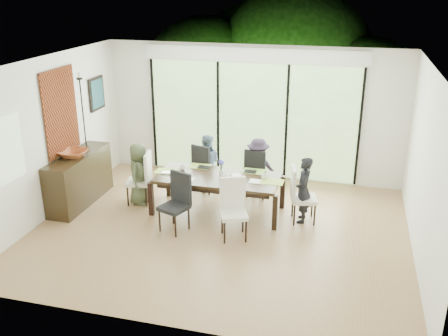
% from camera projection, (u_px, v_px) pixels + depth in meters
% --- Properties ---
extents(floor, '(6.00, 5.00, 0.01)m').
position_uv_depth(floor, '(220.00, 230.00, 8.19)').
color(floor, brown).
rests_on(floor, ground).
extents(ceiling, '(6.00, 5.00, 0.01)m').
position_uv_depth(ceiling, '(220.00, 64.00, 7.23)').
color(ceiling, white).
rests_on(ceiling, wall_back).
extents(wall_back, '(6.00, 0.02, 2.70)m').
position_uv_depth(wall_back, '(252.00, 113.00, 9.98)').
color(wall_back, white).
rests_on(wall_back, floor).
extents(wall_front, '(6.00, 0.02, 2.70)m').
position_uv_depth(wall_front, '(160.00, 225.00, 5.44)').
color(wall_front, beige).
rests_on(wall_front, floor).
extents(wall_left, '(0.02, 5.00, 2.70)m').
position_uv_depth(wall_left, '(48.00, 138.00, 8.42)').
color(wall_left, white).
rests_on(wall_left, floor).
extents(wall_right, '(0.02, 5.00, 2.70)m').
position_uv_depth(wall_right, '(427.00, 170.00, 7.00)').
color(wall_right, silver).
rests_on(wall_right, floor).
extents(glass_doors, '(4.20, 0.02, 2.30)m').
position_uv_depth(glass_doors, '(252.00, 121.00, 10.00)').
color(glass_doors, '#598C3F').
rests_on(glass_doors, wall_back).
extents(blinds_header, '(4.40, 0.06, 0.28)m').
position_uv_depth(blinds_header, '(253.00, 55.00, 9.53)').
color(blinds_header, white).
rests_on(blinds_header, wall_back).
extents(mullion_a, '(0.05, 0.04, 2.30)m').
position_uv_depth(mullion_a, '(154.00, 114.00, 10.48)').
color(mullion_a, black).
rests_on(mullion_a, wall_back).
extents(mullion_b, '(0.05, 0.04, 2.30)m').
position_uv_depth(mullion_b, '(218.00, 118.00, 10.15)').
color(mullion_b, black).
rests_on(mullion_b, wall_back).
extents(mullion_c, '(0.05, 0.04, 2.30)m').
position_uv_depth(mullion_c, '(287.00, 123.00, 9.82)').
color(mullion_c, black).
rests_on(mullion_c, wall_back).
extents(mullion_d, '(0.05, 0.04, 2.30)m').
position_uv_depth(mullion_d, '(360.00, 128.00, 9.49)').
color(mullion_d, black).
rests_on(mullion_d, wall_back).
extents(side_window, '(0.02, 0.90, 1.00)m').
position_uv_depth(side_window, '(2.00, 152.00, 7.27)').
color(side_window, '#8CAD7F').
rests_on(side_window, wall_left).
extents(deck, '(6.00, 1.80, 0.10)m').
position_uv_depth(deck, '(259.00, 163.00, 11.28)').
color(deck, brown).
rests_on(deck, ground).
extents(rail_top, '(6.00, 0.08, 0.06)m').
position_uv_depth(rail_top, '(266.00, 128.00, 11.79)').
color(rail_top, brown).
rests_on(rail_top, deck).
extents(foliage_left, '(3.20, 3.20, 3.20)m').
position_uv_depth(foliage_left, '(205.00, 79.00, 12.80)').
color(foliage_left, '#14380F').
rests_on(foliage_left, ground).
extents(foliage_mid, '(4.00, 4.00, 4.00)m').
position_uv_depth(foliage_mid, '(294.00, 65.00, 12.70)').
color(foliage_mid, '#14380F').
rests_on(foliage_mid, ground).
extents(foliage_right, '(2.80, 2.80, 2.80)m').
position_uv_depth(foliage_right, '(365.00, 97.00, 11.75)').
color(foliage_right, '#14380F').
rests_on(foliage_right, ground).
extents(foliage_far, '(3.60, 3.60, 3.60)m').
position_uv_depth(foliage_far, '(260.00, 66.00, 13.63)').
color(foliage_far, '#14380F').
rests_on(foliage_far, ground).
extents(table_top, '(2.12, 0.97, 0.05)m').
position_uv_depth(table_top, '(218.00, 178.00, 8.63)').
color(table_top, black).
rests_on(table_top, floor).
extents(table_apron, '(1.94, 0.80, 0.09)m').
position_uv_depth(table_apron, '(218.00, 182.00, 8.66)').
color(table_apron, black).
rests_on(table_apron, floor).
extents(table_leg_fl, '(0.08, 0.08, 0.61)m').
position_uv_depth(table_leg_fl, '(151.00, 199.00, 8.61)').
color(table_leg_fl, black).
rests_on(table_leg_fl, floor).
extents(table_leg_fr, '(0.08, 0.08, 0.61)m').
position_uv_depth(table_leg_fr, '(275.00, 213.00, 8.11)').
color(table_leg_fr, black).
rests_on(table_leg_fr, floor).
extents(table_leg_bl, '(0.08, 0.08, 0.61)m').
position_uv_depth(table_leg_bl, '(169.00, 181.00, 9.39)').
color(table_leg_bl, black).
rests_on(table_leg_bl, floor).
extents(table_leg_br, '(0.08, 0.08, 0.61)m').
position_uv_depth(table_leg_br, '(283.00, 192.00, 8.88)').
color(table_leg_br, black).
rests_on(table_leg_br, floor).
extents(chair_left_end, '(0.47, 0.47, 0.97)m').
position_uv_depth(chair_left_end, '(138.00, 178.00, 9.04)').
color(chair_left_end, white).
rests_on(chair_left_end, floor).
extents(chair_right_end, '(0.48, 0.48, 0.97)m').
position_uv_depth(chair_right_end, '(304.00, 195.00, 8.33)').
color(chair_right_end, silver).
rests_on(chair_right_end, floor).
extents(chair_far_left, '(0.52, 0.52, 0.97)m').
position_uv_depth(chair_far_left, '(207.00, 167.00, 9.56)').
color(chair_far_left, black).
rests_on(chair_far_left, floor).
extents(chair_far_right, '(0.46, 0.46, 0.97)m').
position_uv_depth(chair_far_right, '(258.00, 172.00, 9.32)').
color(chair_far_right, black).
rests_on(chair_far_right, floor).
extents(chair_near_left, '(0.52, 0.52, 0.97)m').
position_uv_depth(chair_near_left, '(174.00, 203.00, 8.02)').
color(chair_near_left, black).
rests_on(chair_near_left, floor).
extents(chair_near_right, '(0.52, 0.52, 0.97)m').
position_uv_depth(chair_near_right, '(234.00, 210.00, 7.78)').
color(chair_near_right, white).
rests_on(chair_near_right, floor).
extents(person_left_end, '(0.34, 0.53, 1.14)m').
position_uv_depth(person_left_end, '(139.00, 174.00, 9.00)').
color(person_left_end, '#4A5538').
rests_on(person_left_end, floor).
extents(person_right_end, '(0.37, 0.55, 1.14)m').
position_uv_depth(person_right_end, '(303.00, 190.00, 8.31)').
color(person_right_end, black).
rests_on(person_right_end, floor).
extents(person_far_left, '(0.59, 0.43, 1.14)m').
position_uv_depth(person_far_left, '(207.00, 163.00, 9.51)').
color(person_far_left, slate).
rests_on(person_far_left, floor).
extents(person_far_right, '(0.56, 0.39, 1.14)m').
position_uv_depth(person_far_right, '(258.00, 168.00, 9.28)').
color(person_far_right, '#2C2233').
rests_on(person_far_right, floor).
extents(placemat_left, '(0.39, 0.28, 0.01)m').
position_uv_depth(placemat_left, '(166.00, 171.00, 8.84)').
color(placemat_left, '#98B942').
rests_on(placemat_left, table_top).
extents(placemat_right, '(0.39, 0.28, 0.01)m').
position_uv_depth(placemat_right, '(272.00, 182.00, 8.40)').
color(placemat_right, '#94B23F').
rests_on(placemat_right, table_top).
extents(placemat_far_l, '(0.39, 0.28, 0.01)m').
position_uv_depth(placemat_far_l, '(200.00, 166.00, 9.09)').
color(placemat_far_l, '#98B340').
rests_on(placemat_far_l, table_top).
extents(placemat_far_r, '(0.39, 0.28, 0.01)m').
position_uv_depth(placemat_far_r, '(254.00, 171.00, 8.85)').
color(placemat_far_r, '#78A43A').
rests_on(placemat_far_r, table_top).
extents(placemat_paper, '(0.39, 0.28, 0.01)m').
position_uv_depth(placemat_paper, '(182.00, 180.00, 8.48)').
color(placemat_paper, white).
rests_on(placemat_paper, table_top).
extents(tablet_far_l, '(0.23, 0.16, 0.01)m').
position_uv_depth(tablet_far_l, '(204.00, 167.00, 9.02)').
color(tablet_far_l, black).
rests_on(tablet_far_l, table_top).
extents(tablet_far_r, '(0.21, 0.15, 0.01)m').
position_uv_depth(tablet_far_r, '(250.00, 172.00, 8.82)').
color(tablet_far_r, black).
rests_on(tablet_far_r, table_top).
extents(papers, '(0.27, 0.19, 0.00)m').
position_uv_depth(papers, '(257.00, 181.00, 8.41)').
color(papers, white).
rests_on(papers, table_top).
extents(platter_base, '(0.23, 0.23, 0.02)m').
position_uv_depth(platter_base, '(182.00, 179.00, 8.47)').
color(platter_base, white).
rests_on(platter_base, table_top).
extents(platter_snacks, '(0.18, 0.18, 0.01)m').
position_uv_depth(platter_snacks, '(182.00, 178.00, 8.47)').
color(platter_snacks, orange).
rests_on(platter_snacks, table_top).
extents(vase, '(0.07, 0.07, 0.11)m').
position_uv_depth(vase, '(221.00, 173.00, 8.64)').
color(vase, silver).
rests_on(vase, table_top).
extents(hyacinth_stems, '(0.04, 0.04, 0.14)m').
position_uv_depth(hyacinth_stems, '(221.00, 167.00, 8.60)').
color(hyacinth_stems, '#337226').
rests_on(hyacinth_stems, table_top).
extents(hyacinth_blooms, '(0.10, 0.10, 0.10)m').
position_uv_depth(hyacinth_blooms, '(221.00, 162.00, 8.57)').
color(hyacinth_blooms, '#5152CC').
rests_on(hyacinth_blooms, table_top).
extents(laptop, '(0.33, 0.26, 0.02)m').
position_uv_depth(laptop, '(169.00, 173.00, 8.73)').
color(laptop, silver).
rests_on(laptop, table_top).
extents(cup_a, '(0.13, 0.13, 0.08)m').
position_uv_depth(cup_a, '(182.00, 168.00, 8.91)').
color(cup_a, white).
rests_on(cup_a, table_top).
extents(cup_b, '(0.12, 0.12, 0.08)m').
position_uv_depth(cup_b, '(225.00, 177.00, 8.48)').
color(cup_b, white).
rests_on(cup_b, table_top).
extents(cup_c, '(0.12, 0.12, 0.08)m').
position_uv_depth(cup_c, '(264.00, 176.00, 8.51)').
color(cup_c, white).
rests_on(cup_c, table_top).
extents(book, '(0.23, 0.24, 0.02)m').
position_uv_depth(book, '(232.00, 176.00, 8.61)').
color(book, white).
rests_on(book, table_top).
extents(sideboard, '(0.46, 1.64, 0.92)m').
position_uv_depth(sideboard, '(79.00, 179.00, 9.05)').
color(sideboard, black).
rests_on(sideboard, floor).
extents(bowl, '(0.49, 0.49, 0.12)m').
position_uv_depth(bowl, '(73.00, 154.00, 8.78)').
color(bowl, '#944320').
rests_on(bowl, sideboard).
extents(candlestick_base, '(0.10, 0.10, 0.04)m').
position_uv_depth(candlestick_base, '(87.00, 148.00, 9.20)').
color(candlestick_base, black).
rests_on(candlestick_base, sideboard).
extents(candlestick_shaft, '(0.02, 0.02, 1.28)m').
position_uv_depth(candlestick_shaft, '(83.00, 114.00, 8.97)').
color(candlestick_shaft, black).
rests_on(candlestick_shaft, sideboard).
extents(candlestick_pan, '(0.10, 0.10, 0.03)m').
position_uv_depth(candlestick_pan, '(79.00, 79.00, 8.74)').
color(candlestick_pan, black).
rests_on(candlestick_pan, sideboard).
extents(candle, '(0.04, 0.04, 0.10)m').
position_uv_depth(candle, '(79.00, 75.00, 8.72)').
color(candle, silver).
rests_on(candle, sideboard).
extents(tapestry, '(0.02, 1.00, 1.50)m').
position_uv_depth(tapestry, '(61.00, 112.00, 8.65)').
color(tapestry, maroon).
rests_on(tapestry, wall_left).
extents(art_frame, '(0.03, 0.55, 0.65)m').
position_uv_depth(art_frame, '(97.00, 94.00, 9.80)').
color(art_frame, black).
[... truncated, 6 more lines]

